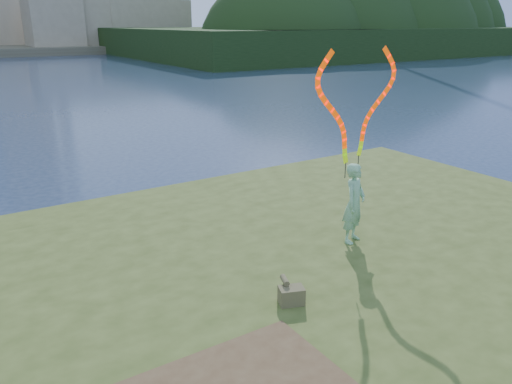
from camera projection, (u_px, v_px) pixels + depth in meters
ground at (254, 305)px, 9.07m from camera, size 320.00×320.00×0.00m
grassy_knoll at (340, 356)px, 7.13m from camera, size 20.00×18.00×0.80m
wooded_hill at (357, 50)px, 87.23m from camera, size 78.00×50.00×63.00m
woman_with_ribbons at (355, 171)px, 9.36m from camera, size 1.85×0.86×3.96m
canvas_bag at (291, 294)px, 7.58m from camera, size 0.44×0.50×0.36m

